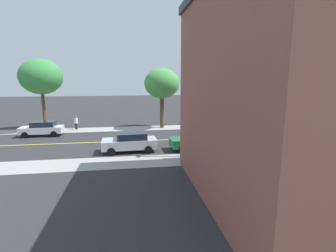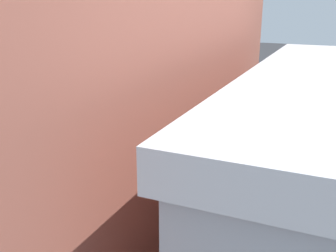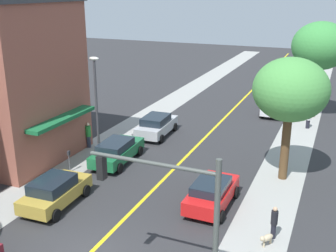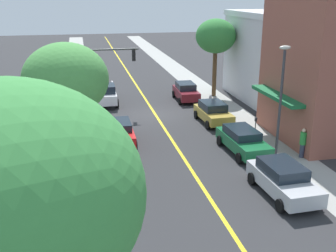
# 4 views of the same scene
# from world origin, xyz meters

# --- Properties ---
(street_tree_left_near) EXTENTS (4.26, 4.26, 7.26)m
(street_tree_left_near) POSITION_xyz_m (6.50, 11.17, 5.40)
(street_tree_left_near) COLOR brown
(street_tree_left_near) RESTS_ON ground
(street_tree_left_far) EXTENTS (4.76, 4.76, 8.27)m
(street_tree_left_far) POSITION_xyz_m (7.09, 25.09, 6.22)
(street_tree_left_far) COLOR brown
(street_tree_left_far) RESTS_ON ground
(parking_meter) EXTENTS (0.12, 0.18, 1.39)m
(parking_meter) POSITION_xyz_m (-5.77, 6.92, 0.92)
(parking_meter) COLOR #4C4C51
(parking_meter) RESTS_ON ground
(traffic_light_mast) EXTENTS (4.80, 0.32, 5.79)m
(traffic_light_mast) POSITION_xyz_m (4.32, -0.81, 3.85)
(traffic_light_mast) COLOR #474C47
(traffic_light_mast) RESTS_ON ground
(street_lamp) EXTENTS (0.70, 0.36, 6.68)m
(street_lamp) POSITION_xyz_m (-5.73, 10.23, 4.11)
(street_lamp) COLOR #38383D
(street_lamp) RESTS_ON ground
(red_sedan_right_curb) EXTENTS (2.08, 4.20, 1.49)m
(red_sedan_right_curb) POSITION_xyz_m (3.58, 6.25, 0.79)
(red_sedan_right_curb) COLOR red
(red_sedan_right_curb) RESTS_ON ground
(green_sedan_left_curb) EXTENTS (2.20, 4.76, 1.50)m
(green_sedan_left_curb) POSITION_xyz_m (-3.83, 9.40, 0.79)
(green_sedan_left_curb) COLOR #196638
(green_sedan_left_curb) RESTS_ON ground
(silver_sedan_left_curb) EXTENTS (2.26, 4.54, 1.61)m
(silver_sedan_left_curb) POSITION_xyz_m (-3.61, 15.16, 0.84)
(silver_sedan_left_curb) COLOR #B7BABF
(silver_sedan_left_curb) RESTS_ON ground
(gold_sedan_left_curb) EXTENTS (2.19, 4.25, 1.58)m
(gold_sedan_left_curb) POSITION_xyz_m (-3.95, 3.17, 0.82)
(gold_sedan_left_curb) COLOR #B29338
(gold_sedan_left_curb) RESTS_ON ground
(white_sedan_right_curb) EXTENTS (2.00, 4.28, 1.56)m
(white_sedan_right_curb) POSITION_xyz_m (3.74, 24.38, 0.81)
(white_sedan_right_curb) COLOR silver
(white_sedan_right_curb) RESTS_ON ground
(pedestrian_green_shirt) EXTENTS (0.39, 0.39, 1.84)m
(pedestrian_green_shirt) POSITION_xyz_m (-7.04, 10.97, 0.97)
(pedestrian_green_shirt) COLOR #33384C
(pedestrian_green_shirt) RESTS_ON ground
(pedestrian_white_shirt) EXTENTS (0.40, 0.40, 1.57)m
(pedestrian_white_shirt) POSITION_xyz_m (6.99, 21.55, 0.81)
(pedestrian_white_shirt) COLOR black
(pedestrian_white_shirt) RESTS_ON ground
(pedestrian_black_shirt) EXTENTS (0.31, 0.31, 1.60)m
(pedestrian_black_shirt) POSITION_xyz_m (7.04, 4.55, 0.85)
(pedestrian_black_shirt) COLOR black
(pedestrian_black_shirt) RESTS_ON ground
(small_dog) EXTENTS (0.57, 0.77, 0.59)m
(small_dog) POSITION_xyz_m (6.87, 3.82, 0.39)
(small_dog) COLOR #C6B28C
(small_dog) RESTS_ON ground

